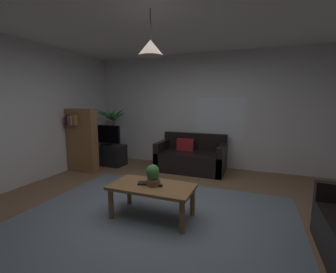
# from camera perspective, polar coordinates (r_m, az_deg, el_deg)

# --- Properties ---
(floor) EXTENTS (5.58, 5.25, 0.02)m
(floor) POSITION_cam_1_polar(r_m,az_deg,el_deg) (3.42, -1.93, -18.60)
(floor) COLOR brown
(floor) RESTS_ON ground
(rug) EXTENTS (3.63, 2.89, 0.01)m
(rug) POSITION_cam_1_polar(r_m,az_deg,el_deg) (3.25, -3.41, -19.86)
(rug) COLOR slate
(rug) RESTS_ON ground
(wall_back) EXTENTS (5.70, 0.06, 2.66)m
(wall_back) POSITION_cam_1_polar(r_m,az_deg,el_deg) (5.58, 8.89, 6.21)
(wall_back) COLOR silver
(wall_back) RESTS_ON ground
(wall_left) EXTENTS (0.06, 5.25, 2.66)m
(wall_left) POSITION_cam_1_polar(r_m,az_deg,el_deg) (4.90, -34.03, 4.53)
(wall_left) COLOR silver
(wall_left) RESTS_ON ground
(ceiling) EXTENTS (5.58, 5.25, 0.02)m
(ceiling) POSITION_cam_1_polar(r_m,az_deg,el_deg) (3.24, -2.20, 28.78)
(ceiling) COLOR white
(window_pane) EXTENTS (1.12, 0.01, 0.98)m
(window_pane) POSITION_cam_1_polar(r_m,az_deg,el_deg) (5.49, 12.60, 4.30)
(window_pane) COLOR white
(couch_under_window) EXTENTS (1.50, 0.82, 0.82)m
(couch_under_window) POSITION_cam_1_polar(r_m,az_deg,el_deg) (5.29, 5.71, -5.42)
(couch_under_window) COLOR black
(couch_under_window) RESTS_ON ground
(coffee_table) EXTENTS (1.12, 0.59, 0.45)m
(coffee_table) POSITION_cam_1_polar(r_m,az_deg,el_deg) (3.18, -3.95, -13.13)
(coffee_table) COLOR olive
(coffee_table) RESTS_ON ground
(book_on_table_0) EXTENTS (0.18, 0.15, 0.03)m
(book_on_table_0) POSITION_cam_1_polar(r_m,az_deg,el_deg) (3.21, -6.00, -11.38)
(book_on_table_0) COLOR black
(book_on_table_0) RESTS_ON coffee_table
(remote_on_table_0) EXTENTS (0.15, 0.15, 0.02)m
(remote_on_table_0) POSITION_cam_1_polar(r_m,az_deg,el_deg) (3.15, -2.33, -11.72)
(remote_on_table_0) COLOR black
(remote_on_table_0) RESTS_ON coffee_table
(potted_plant_on_table) EXTENTS (0.19, 0.19, 0.28)m
(potted_plant_on_table) POSITION_cam_1_polar(r_m,az_deg,el_deg) (3.11, -3.76, -9.41)
(potted_plant_on_table) COLOR brown
(potted_plant_on_table) RESTS_ON coffee_table
(tv_stand) EXTENTS (0.90, 0.44, 0.50)m
(tv_stand) POSITION_cam_1_polar(r_m,az_deg,el_deg) (5.95, -14.78, -4.35)
(tv_stand) COLOR black
(tv_stand) RESTS_ON ground
(tv) EXTENTS (0.78, 0.16, 0.49)m
(tv) POSITION_cam_1_polar(r_m,az_deg,el_deg) (5.84, -15.09, 0.40)
(tv) COLOR black
(tv) RESTS_ON tv_stand
(potted_palm_corner) EXTENTS (0.86, 0.83, 1.42)m
(potted_palm_corner) POSITION_cam_1_polar(r_m,az_deg,el_deg) (6.23, -13.39, 0.14)
(potted_palm_corner) COLOR brown
(potted_palm_corner) RESTS_ON ground
(bookshelf_corner) EXTENTS (0.70, 0.31, 1.40)m
(bookshelf_corner) POSITION_cam_1_polar(r_m,az_deg,el_deg) (5.48, -20.52, -0.72)
(bookshelf_corner) COLOR olive
(bookshelf_corner) RESTS_ON ground
(pendant_lamp) EXTENTS (0.32, 0.32, 0.55)m
(pendant_lamp) POSITION_cam_1_polar(r_m,az_deg,el_deg) (3.03, -4.33, 21.02)
(pendant_lamp) COLOR black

